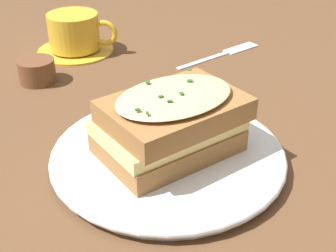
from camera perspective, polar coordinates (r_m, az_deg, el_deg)
ground_plane at (r=0.53m, az=-1.38°, el=-3.44°), size 2.40×2.40×0.00m
dinner_plate at (r=0.51m, az=0.00°, el=-3.56°), size 0.26×0.26×0.02m
sandwich at (r=0.49m, az=0.35°, el=0.41°), size 0.18×0.15×0.07m
teacup_with_saucer at (r=0.81m, az=-11.28°, el=10.90°), size 0.13×0.13×0.06m
fork at (r=0.80m, az=7.24°, el=8.93°), size 0.16×0.09×0.00m
condiment_pot at (r=0.71m, az=-15.69°, el=6.48°), size 0.05×0.05×0.03m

